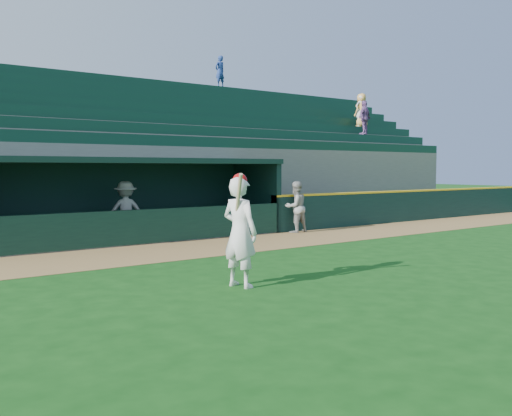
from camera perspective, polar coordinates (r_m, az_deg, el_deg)
name	(u,v)px	position (r m, az deg, el deg)	size (l,w,h in m)	color
ground	(305,279)	(11.25, 4.97, -7.08)	(120.00, 120.00, 0.00)	#114110
warning_track	(180,250)	(15.19, -7.56, -4.18)	(40.00, 3.00, 0.01)	olive
field_wall_right	(419,206)	(24.62, 15.97, 0.22)	(15.50, 0.30, 1.20)	black
wall_stripe_right	(419,191)	(24.59, 16.00, 1.68)	(15.50, 0.32, 0.06)	yellow
dugout_player_front	(296,207)	(19.13, 3.99, 0.10)	(0.84, 0.65, 1.72)	gray
dugout_player_inside	(126,211)	(17.45, -12.90, -0.28)	(1.14, 0.66, 1.77)	#AAA9A4
dugout	(129,194)	(17.82, -12.54, 1.33)	(9.40, 2.80, 2.46)	slate
stands	(75,162)	(22.02, -17.62, 4.44)	(34.50, 6.26, 7.44)	slate
batter_at_plate	(240,231)	(10.33, -1.63, -2.27)	(0.65, 0.87, 2.08)	silver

